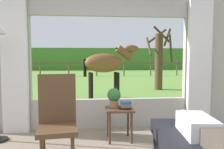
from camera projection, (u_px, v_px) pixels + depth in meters
name	position (u px, v px, depth m)	size (l,w,h in m)	color
back_wall_with_window	(110.00, 62.00, 4.19)	(5.20, 0.12, 2.55)	#ADA599
curtain_panel_left	(15.00, 65.00, 3.90)	(0.44, 0.10, 2.40)	silver
curtain_panel_right	(199.00, 65.00, 4.21)	(0.44, 0.10, 2.40)	silver
outdoor_pasture_lawn	(97.00, 77.00, 15.11)	(36.00, 21.68, 0.02)	olive
distant_hill_ridge	(95.00, 59.00, 24.79)	(36.00, 2.00, 2.40)	#42782B
reclining_person	(205.00, 132.00, 2.43)	(0.40, 1.44, 0.22)	silver
rocking_chair	(57.00, 119.00, 2.85)	(0.54, 0.73, 1.12)	#4C331E
side_table	(119.00, 114.00, 3.58)	(0.44, 0.44, 0.52)	#4C331E
potted_plant	(114.00, 96.00, 3.61)	(0.22, 0.22, 0.32)	#9E6042
book_stack	(126.00, 106.00, 3.52)	(0.21, 0.15, 0.12)	black
horse	(106.00, 63.00, 7.07)	(1.81, 0.71, 1.73)	brown
pasture_tree	(159.00, 59.00, 9.12)	(1.16, 1.16, 2.57)	#4C3823
pasture_fence_line	(97.00, 66.00, 16.07)	(16.10, 0.10, 1.10)	brown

